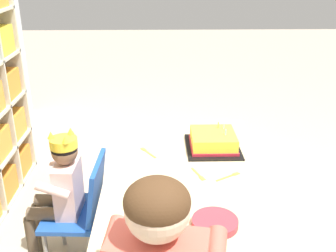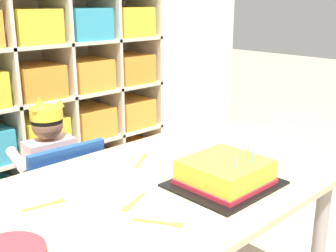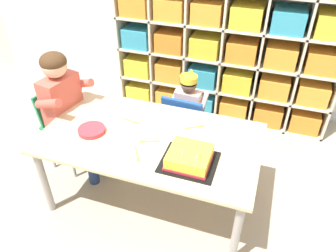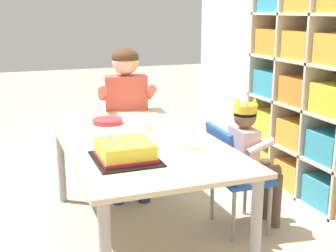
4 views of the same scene
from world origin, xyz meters
name	(u,v)px [view 3 (image 3 of 4)]	position (x,y,z in m)	size (l,w,h in m)	color
ground	(153,197)	(0.00, 0.00, 0.00)	(16.00, 16.00, 0.00)	tan
storage_cubby_shelf	(225,44)	(0.23, 1.37, 0.77)	(2.12, 0.38, 1.61)	beige
activity_table	(151,144)	(0.00, 0.00, 0.54)	(1.49, 0.83, 0.61)	#D1B789
classroom_chair_blue	(185,121)	(0.09, 0.56, 0.38)	(0.38, 0.33, 0.65)	#1E4CA8
child_with_crown	(189,103)	(0.09, 0.67, 0.50)	(0.30, 0.31, 0.82)	beige
classroom_chair_adult_side	(62,121)	(-0.84, 0.16, 0.44)	(0.37, 0.37, 0.70)	#238451
adult_helper_seated	(68,103)	(-0.73, 0.14, 0.65)	(0.46, 0.44, 1.05)	#D15647
birthday_cake_on_tray	(189,158)	(0.32, -0.16, 0.65)	(0.35, 0.30, 0.13)	black
paper_plate_stack	(92,130)	(-0.41, -0.08, 0.62)	(0.19, 0.19, 0.03)	#DB333D
paper_napkin_square	(107,109)	(-0.44, 0.21, 0.61)	(0.16, 0.16, 0.00)	white
fork_near_cake_tray	(132,121)	(-0.19, 0.12, 0.61)	(0.13, 0.04, 0.00)	yellow
fork_at_table_front_edge	(196,127)	(0.27, 0.21, 0.61)	(0.13, 0.09, 0.00)	yellow
fork_by_napkin	(137,155)	(-0.01, -0.20, 0.61)	(0.09, 0.13, 0.00)	yellow
fork_scattered_mid_table	(148,141)	(0.01, -0.05, 0.61)	(0.13, 0.06, 0.00)	yellow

